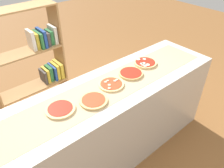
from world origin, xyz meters
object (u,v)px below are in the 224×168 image
object	(u,v)px
bookshelf	(38,69)
pizza_plain_1	(94,100)
pizza_mushroom_2	(111,84)
pizza_mozzarella_4	(145,63)
pizza_plain_0	(60,109)
pizza_plain_3	(131,73)

from	to	relation	value
bookshelf	pizza_plain_1	bearing A→B (deg)	-89.95
pizza_mushroom_2	bookshelf	bearing A→B (deg)	103.74
pizza_mozzarella_4	pizza_plain_1	bearing A→B (deg)	-169.48
pizza_plain_0	pizza_mushroom_2	bearing A→B (deg)	-0.50
pizza_plain_3	pizza_mozzarella_4	world-z (taller)	pizza_mozzarella_4
pizza_mushroom_2	bookshelf	xyz separation A→B (m)	(-0.27, 1.09, -0.24)
pizza_mushroom_2	pizza_mozzarella_4	bearing A→B (deg)	6.79
pizza_plain_1	pizza_mushroom_2	bearing A→B (deg)	17.68
pizza_plain_0	pizza_plain_1	distance (m)	0.28
pizza_plain_1	pizza_mushroom_2	distance (m)	0.28
pizza_plain_1	pizza_mozzarella_4	size ratio (longest dim) A/B	0.99
pizza_mushroom_2	pizza_mozzarella_4	world-z (taller)	pizza_mozzarella_4
pizza_plain_0	pizza_mushroom_2	world-z (taller)	pizza_mushroom_2
pizza_plain_1	pizza_plain_3	distance (m)	0.54
pizza_mushroom_2	bookshelf	world-z (taller)	bookshelf
pizza_mushroom_2	pizza_plain_3	size ratio (longest dim) A/B	1.00
pizza_plain_3	bookshelf	size ratio (longest dim) A/B	0.16
pizza_plain_1	pizza_plain_3	size ratio (longest dim) A/B	1.00
pizza_plain_3	bookshelf	world-z (taller)	bookshelf
pizza_plain_0	pizza_mushroom_2	size ratio (longest dim) A/B	1.02
pizza_plain_0	bookshelf	xyz separation A→B (m)	(0.26, 1.09, -0.24)
pizza_plain_1	pizza_mozzarella_4	xyz separation A→B (m)	(0.80, 0.15, 0.00)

